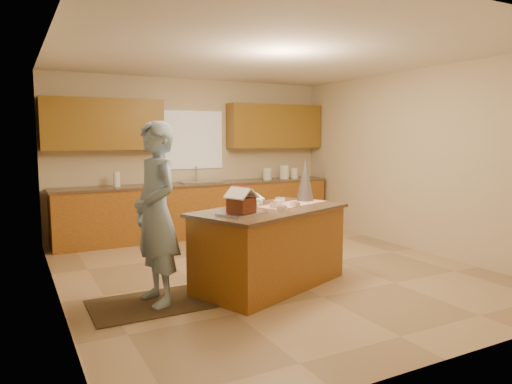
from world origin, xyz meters
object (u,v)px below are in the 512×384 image
at_px(tinsel_tree, 305,180).
at_px(boy, 156,213).
at_px(gingerbread_house, 241,203).
at_px(island_base, 270,249).

xyz_separation_m(tinsel_tree, boy, (-2.00, -0.30, -0.23)).
bearing_deg(gingerbread_house, island_base, 26.67).
bearing_deg(gingerbread_house, tinsel_tree, 25.77).
xyz_separation_m(boy, gingerbread_house, (0.83, -0.26, 0.09)).
distance_m(island_base, tinsel_tree, 1.06).
height_order(boy, gingerbread_house, boy).
xyz_separation_m(island_base, boy, (-1.31, 0.02, 0.51)).
bearing_deg(boy, gingerbread_house, 64.54).
height_order(island_base, tinsel_tree, tinsel_tree).
bearing_deg(tinsel_tree, island_base, -154.86).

